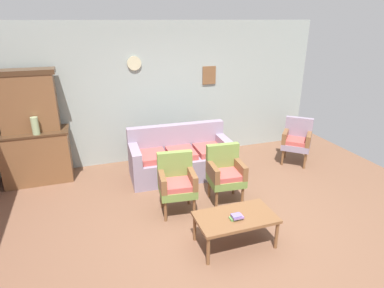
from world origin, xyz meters
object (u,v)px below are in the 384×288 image
at_px(armchair_row_middle, 225,172).
at_px(floor_vase_by_wall, 296,133).
at_px(vase_on_cabinet, 35,126).
at_px(floral_couch, 180,158).
at_px(armchair_near_cabinet, 177,181).
at_px(book_stack_on_table, 236,217).
at_px(coffee_table, 236,219).
at_px(wingback_chair_by_fireplace, 297,139).
at_px(side_cabinet, 37,156).

xyz_separation_m(armchair_row_middle, floor_vase_by_wall, (2.45, 1.58, -0.16)).
height_order(vase_on_cabinet, floor_vase_by_wall, vase_on_cabinet).
bearing_deg(floral_couch, armchair_near_cabinet, -109.27).
bearing_deg(book_stack_on_table, coffee_table, 68.22).
xyz_separation_m(floral_couch, wingback_chair_by_fireplace, (2.35, -0.21, 0.17)).
bearing_deg(floor_vase_by_wall, coffee_table, -136.66).
bearing_deg(wingback_chair_by_fireplace, side_cabinet, 170.50).
height_order(armchair_near_cabinet, coffee_table, armchair_near_cabinet).
distance_m(coffee_table, book_stack_on_table, 0.10).
bearing_deg(floor_vase_by_wall, wingback_chair_by_fireplace, -125.98).
distance_m(wingback_chair_by_fireplace, floor_vase_by_wall, 0.88).
xyz_separation_m(vase_on_cabinet, armchair_row_middle, (2.76, -1.50, -0.58)).
xyz_separation_m(floral_couch, floor_vase_by_wall, (2.86, 0.50, 0.01)).
bearing_deg(side_cabinet, floral_couch, -13.72).
relative_size(vase_on_cabinet, wingback_chair_by_fireplace, 0.33).
xyz_separation_m(armchair_row_middle, coffee_table, (-0.32, -1.05, -0.12)).
bearing_deg(coffee_table, floral_couch, 92.19).
relative_size(armchair_near_cabinet, armchair_row_middle, 1.00).
bearing_deg(armchair_near_cabinet, wingback_chair_by_fireplace, 18.70).
distance_m(vase_on_cabinet, armchair_near_cabinet, 2.57).
relative_size(side_cabinet, floral_couch, 0.63).
bearing_deg(floor_vase_by_wall, armchair_row_middle, -147.29).
bearing_deg(armchair_near_cabinet, coffee_table, -64.21).
relative_size(armchair_row_middle, wingback_chair_by_fireplace, 1.00).
distance_m(vase_on_cabinet, floor_vase_by_wall, 5.27).
relative_size(wingback_chair_by_fireplace, floor_vase_by_wall, 1.34).
bearing_deg(floral_couch, coffee_table, -87.81).
bearing_deg(floor_vase_by_wall, armchair_near_cabinet, -153.39).
bearing_deg(side_cabinet, armchair_row_middle, -30.48).
relative_size(vase_on_cabinet, book_stack_on_table, 1.82).
relative_size(side_cabinet, armchair_row_middle, 1.28).
height_order(armchair_row_middle, coffee_table, armchair_row_middle).
bearing_deg(armchair_near_cabinet, armchair_row_middle, 3.96).
relative_size(side_cabinet, coffee_table, 1.16).
height_order(floral_couch, wingback_chair_by_fireplace, same).
height_order(floral_couch, book_stack_on_table, floral_couch).
height_order(armchair_row_middle, floor_vase_by_wall, armchair_row_middle).
relative_size(vase_on_cabinet, floor_vase_by_wall, 0.44).
distance_m(armchair_near_cabinet, floor_vase_by_wall, 3.65).
distance_m(armchair_near_cabinet, wingback_chair_by_fireplace, 2.90).
distance_m(armchair_row_middle, book_stack_on_table, 1.16).
bearing_deg(coffee_table, side_cabinet, 132.83).
xyz_separation_m(floral_couch, coffee_table, (0.08, -2.13, 0.05)).
height_order(armchair_near_cabinet, book_stack_on_table, armchair_near_cabinet).
xyz_separation_m(vase_on_cabinet, floral_couch, (2.36, -0.42, -0.75)).
bearing_deg(book_stack_on_table, armchair_row_middle, 72.53).
xyz_separation_m(vase_on_cabinet, coffee_table, (2.44, -2.54, -0.70)).
xyz_separation_m(vase_on_cabinet, floor_vase_by_wall, (5.22, 0.08, -0.74)).
distance_m(side_cabinet, book_stack_on_table, 3.74).
relative_size(floral_couch, coffee_table, 1.85).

